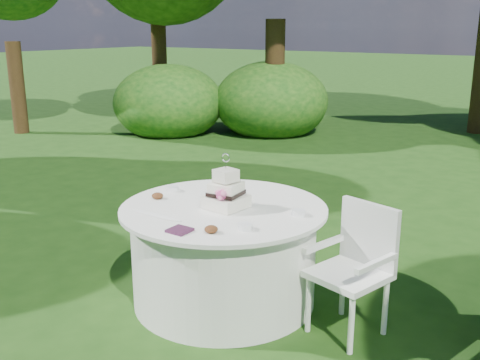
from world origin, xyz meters
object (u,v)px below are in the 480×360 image
cake (226,193)px  chair (357,260)px  table (224,254)px  napkins (180,230)px

cake → chair: bearing=10.9°
table → chair: chair is taller
table → chair: size_ratio=1.71×
napkins → chair: size_ratio=0.15×
table → cake: bearing=-27.7°
napkins → chair: bearing=39.2°
cake → napkins: bearing=-85.9°
cake → chair: size_ratio=0.45×
cake → table: bearing=152.3°
table → chair: 1.03m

